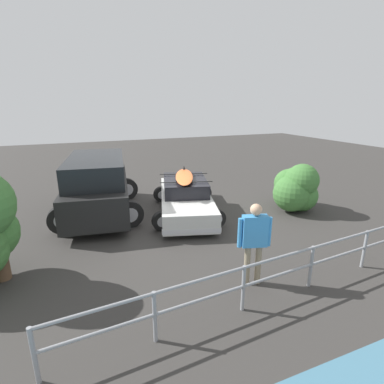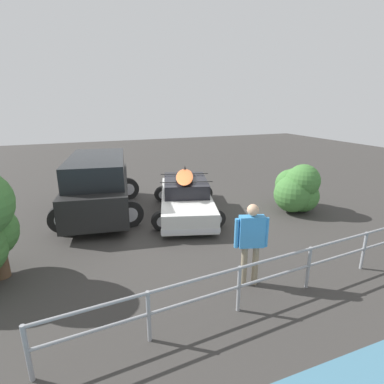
% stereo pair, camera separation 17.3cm
% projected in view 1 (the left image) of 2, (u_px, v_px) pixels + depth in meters
% --- Properties ---
extents(ground_plane, '(44.00, 44.00, 0.02)m').
position_uv_depth(ground_plane, '(173.00, 216.00, 10.39)').
color(ground_plane, '#383533').
rests_on(ground_plane, ground).
extents(sedan_car, '(3.00, 4.75, 1.49)m').
position_uv_depth(sedan_car, '(185.00, 197.00, 10.49)').
color(sedan_car, silver).
rests_on(sedan_car, ground).
extents(suv_car, '(3.23, 5.13, 2.01)m').
position_uv_depth(suv_car, '(98.00, 185.00, 10.29)').
color(suv_car, black).
rests_on(suv_car, ground).
extents(person_bystander, '(0.68, 0.35, 1.82)m').
position_uv_depth(person_bystander, '(254.00, 237.00, 6.20)').
color(person_bystander, gray).
rests_on(person_bystander, ground).
extents(railing_fence, '(10.43, 0.84, 0.94)m').
position_uv_depth(railing_fence, '(312.00, 260.00, 6.24)').
color(railing_fence, gray).
rests_on(railing_fence, ground).
extents(bush_near_left, '(1.87, 1.88, 1.74)m').
position_uv_depth(bush_near_left, '(296.00, 187.00, 10.71)').
color(bush_near_left, brown).
rests_on(bush_near_left, ground).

